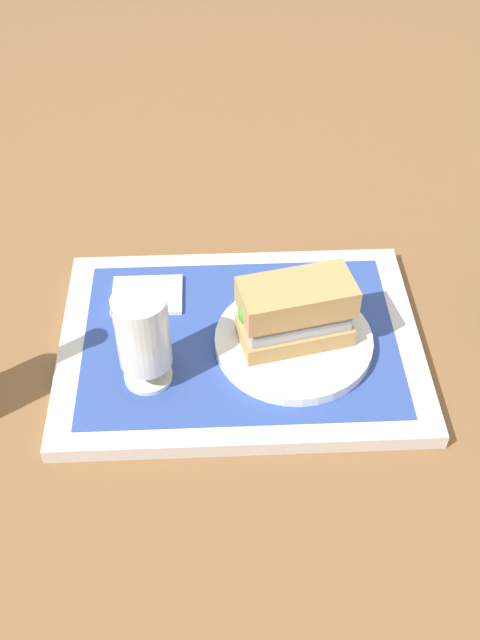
{
  "coord_description": "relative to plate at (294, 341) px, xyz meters",
  "views": [
    {
      "loc": [
        0.03,
        0.63,
        0.68
      ],
      "look_at": [
        0.0,
        0.0,
        0.05
      ],
      "focal_mm": 41.8,
      "sensor_mm": 36.0,
      "label": 1
    }
  ],
  "objects": [
    {
      "name": "tray",
      "position": [
        0.06,
        -0.02,
        -0.02
      ],
      "size": [
        0.44,
        0.32,
        0.02
      ],
      "primitive_type": "cube",
      "color": "silver",
      "rests_on": "ground_plane"
    },
    {
      "name": "sandwich",
      "position": [
        0.0,
        0.0,
        0.05
      ],
      "size": [
        0.14,
        0.09,
        0.08
      ],
      "rotation": [
        0.0,
        0.0,
        0.21
      ],
      "color": "tan",
      "rests_on": "plate"
    },
    {
      "name": "plate",
      "position": [
        0.0,
        0.0,
        0.0
      ],
      "size": [
        0.19,
        0.19,
        0.01
      ],
      "primitive_type": "cylinder",
      "color": "white",
      "rests_on": "placemat"
    },
    {
      "name": "ground_plane",
      "position": [
        0.06,
        -0.02,
        -0.03
      ],
      "size": [
        3.0,
        3.0,
        0.0
      ],
      "primitive_type": "plane",
      "color": "brown"
    },
    {
      "name": "beer_glass",
      "position": [
        0.17,
        0.04,
        0.06
      ],
      "size": [
        0.06,
        0.06,
        0.12
      ],
      "color": "silver",
      "rests_on": "placemat"
    },
    {
      "name": "placemat",
      "position": [
        0.06,
        -0.02,
        -0.01
      ],
      "size": [
        0.38,
        0.27,
        0.0
      ],
      "primitive_type": "cube",
      "color": "#2D4793",
      "rests_on": "tray"
    },
    {
      "name": "napkin_folded",
      "position": [
        0.18,
        -0.09,
        -0.0
      ],
      "size": [
        0.09,
        0.07,
        0.01
      ],
      "primitive_type": "cube",
      "color": "white",
      "rests_on": "placemat"
    }
  ]
}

